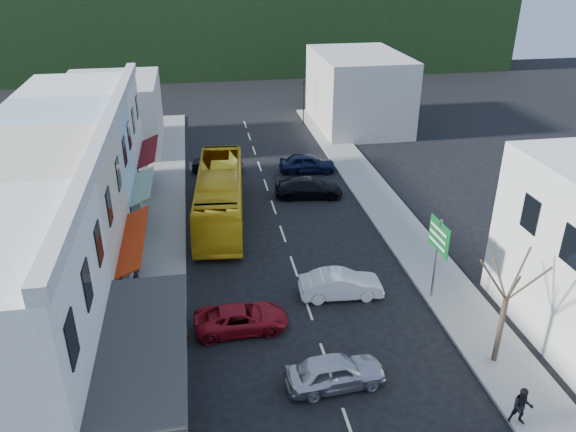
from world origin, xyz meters
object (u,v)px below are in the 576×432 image
object	(u,v)px
car_white	(341,284)
pedestrian_left	(136,274)
bus	(220,197)
car_red	(241,317)
car_silver	(335,372)
traffic_signal	(304,102)
pedestrian_right	(522,406)
street_tree	(506,300)
direction_sign	(436,260)

from	to	relation	value
car_white	pedestrian_left	distance (m)	10.60
bus	car_red	size ratio (longest dim) A/B	2.52
car_white	car_red	xyz separation A→B (m)	(-5.28, -1.92, 0.00)
pedestrian_left	car_red	bearing A→B (deg)	-116.51
car_silver	car_white	bearing A→B (deg)	-20.71
car_silver	traffic_signal	distance (m)	37.20
pedestrian_right	street_tree	distance (m)	4.22
car_red	direction_sign	size ratio (longest dim) A/B	1.03
car_red	pedestrian_left	bearing A→B (deg)	49.01
bus	pedestrian_left	distance (m)	9.25
bus	direction_sign	size ratio (longest dim) A/B	2.59
pedestrian_left	car_white	bearing A→B (deg)	-89.26
bus	car_red	bearing A→B (deg)	-83.79
car_red	direction_sign	bearing A→B (deg)	-85.71
pedestrian_left	pedestrian_right	bearing A→B (deg)	-115.41
street_tree	direction_sign	bearing A→B (deg)	98.35
car_red	traffic_signal	world-z (taller)	traffic_signal
bus	pedestrian_left	bearing A→B (deg)	-116.43
car_silver	car_white	world-z (taller)	same
bus	car_red	xyz separation A→B (m)	(0.24, -12.08, -0.85)
pedestrian_right	traffic_signal	world-z (taller)	traffic_signal
street_tree	pedestrian_left	bearing A→B (deg)	151.89
pedestrian_left	traffic_signal	size ratio (longest dim) A/B	0.37
car_white	car_silver	bearing A→B (deg)	166.87
pedestrian_right	direction_sign	distance (m)	8.67
car_white	traffic_signal	bearing A→B (deg)	-4.21
bus	traffic_signal	size ratio (longest dim) A/B	2.54
pedestrian_left	street_tree	world-z (taller)	street_tree
pedestrian_right	traffic_signal	size ratio (longest dim) A/B	0.37
car_white	direction_sign	bearing A→B (deg)	-98.74
direction_sign	car_silver	bearing A→B (deg)	-142.91
pedestrian_right	street_tree	xyz separation A→B (m)	(0.85, 3.48, 2.24)
car_silver	street_tree	xyz separation A→B (m)	(7.14, 0.22, 2.54)
car_silver	pedestrian_right	distance (m)	7.10
pedestrian_left	street_tree	xyz separation A→B (m)	(15.65, -8.36, 2.24)
bus	car_red	distance (m)	12.11
car_silver	pedestrian_right	size ratio (longest dim) A/B	2.59
direction_sign	pedestrian_left	bearing A→B (deg)	165.00
bus	traffic_signal	bearing A→B (deg)	70.02
pedestrian_left	direction_sign	distance (m)	15.30
direction_sign	street_tree	xyz separation A→B (m)	(0.75, -5.10, 1.01)
traffic_signal	bus	bearing A→B (deg)	88.06
bus	street_tree	xyz separation A→B (m)	(10.83, -16.23, 1.69)
bus	pedestrian_left	world-z (taller)	bus
traffic_signal	car_white	bearing A→B (deg)	105.72
car_silver	bus	bearing A→B (deg)	8.23
car_silver	pedestrian_right	bearing A→B (deg)	-121.75
bus	pedestrian_left	xyz separation A→B (m)	(-4.82, -7.87, -0.55)
direction_sign	street_tree	bearing A→B (deg)	-84.32
car_red	pedestrian_left	world-z (taller)	pedestrian_left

